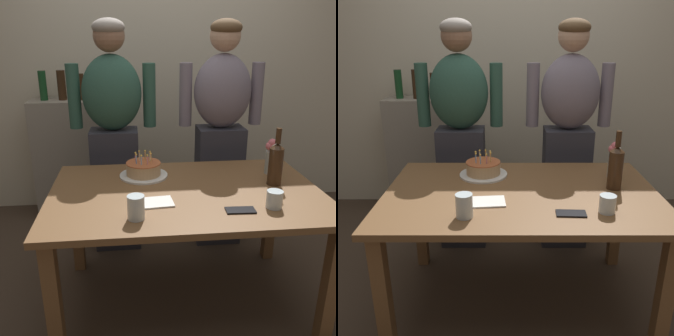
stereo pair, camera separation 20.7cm
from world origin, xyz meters
The scene contains 13 objects.
ground_plane centered at (0.00, 0.00, 0.00)m, with size 10.00×10.00×0.00m, color #47382B.
back_wall centered at (0.00, 1.55, 1.30)m, with size 5.20×0.10×2.60m, color beige.
dining_table centered at (0.00, 0.00, 0.64)m, with size 1.50×0.96×0.74m.
birthday_cake centered at (-0.22, 0.24, 0.78)m, with size 0.29×0.29×0.15m.
water_glass_near centered at (0.40, -0.26, 0.78)m, with size 0.08×0.08×0.09m, color silver.
water_glass_far centered at (-0.28, -0.31, 0.80)m, with size 0.08×0.08×0.12m, color silver.
wine_bottle centered at (0.52, 0.04, 0.87)m, with size 0.08×0.08×0.33m.
cell_phone centered at (0.23, -0.28, 0.74)m, with size 0.14×0.07×0.01m, color black.
napkin_stack centered at (-0.18, -0.15, 0.74)m, with size 0.18×0.13×0.01m, color white.
flower_vase centered at (0.56, 0.21, 0.85)m, with size 0.08×0.07×0.22m.
person_man_bearded centered at (-0.41, 0.72, 0.87)m, with size 0.61×0.27×1.66m.
person_woman_cardigan centered at (0.36, 0.72, 0.87)m, with size 0.61×0.27×1.66m.
shelf_cabinet centered at (-0.78, 1.33, 0.53)m, with size 0.72×0.30×1.32m.
Camera 1 is at (-0.29, -1.84, 1.54)m, focal length 38.99 mm.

